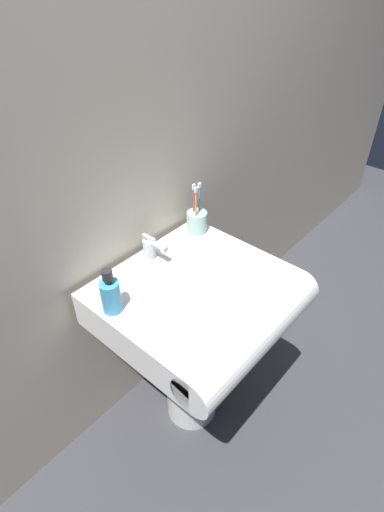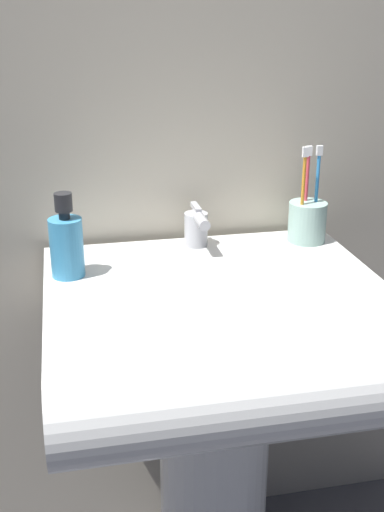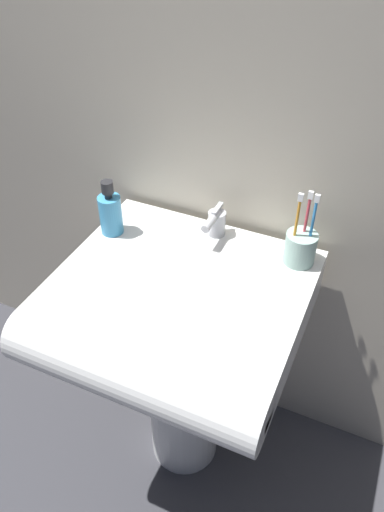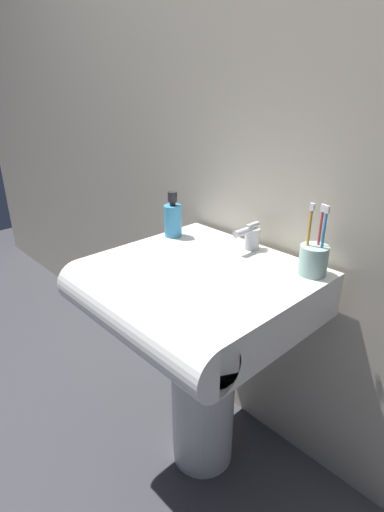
{
  "view_description": "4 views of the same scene",
  "coord_description": "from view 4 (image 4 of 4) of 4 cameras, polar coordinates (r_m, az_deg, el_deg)",
  "views": [
    {
      "loc": [
        -0.75,
        -0.66,
        1.66
      ],
      "look_at": [
        0.0,
        0.0,
        0.87
      ],
      "focal_mm": 28.0,
      "sensor_mm": 36.0,
      "label": 1
    },
    {
      "loc": [
        -0.26,
        -1.02,
        1.23
      ],
      "look_at": [
        -0.04,
        0.02,
        0.81
      ],
      "focal_mm": 45.0,
      "sensor_mm": 36.0,
      "label": 2
    },
    {
      "loc": [
        0.4,
        -0.81,
        1.59
      ],
      "look_at": [
        0.04,
        -0.03,
        0.87
      ],
      "focal_mm": 35.0,
      "sensor_mm": 36.0,
      "label": 3
    },
    {
      "loc": [
        0.75,
        -0.75,
        1.26
      ],
      "look_at": [
        -0.03,
        -0.02,
        0.79
      ],
      "focal_mm": 28.0,
      "sensor_mm": 36.0,
      "label": 4
    }
  ],
  "objects": [
    {
      "name": "toothbrush_cup",
      "position": [
        1.16,
        16.96,
        -0.39
      ],
      "size": [
        0.08,
        0.08,
        0.2
      ],
      "color": "#99BFB2",
      "rests_on": "sink_basin"
    },
    {
      "name": "faucet",
      "position": [
        1.29,
        8.37,
        2.73
      ],
      "size": [
        0.05,
        0.11,
        0.09
      ],
      "color": "#B7B7BC",
      "rests_on": "sink_basin"
    },
    {
      "name": "sink_pedestal",
      "position": [
        1.42,
        1.6,
        -18.12
      ],
      "size": [
        0.22,
        0.22,
        0.63
      ],
      "primitive_type": "cylinder",
      "color": "white",
      "rests_on": "ground"
    },
    {
      "name": "sink_basin",
      "position": [
        1.17,
        -0.07,
        -5.28
      ],
      "size": [
        0.61,
        0.58,
        0.14
      ],
      "color": "white",
      "rests_on": "sink_pedestal"
    },
    {
      "name": "soap_bottle",
      "position": [
        1.39,
        -2.74,
        5.33
      ],
      "size": [
        0.06,
        0.06,
        0.16
      ],
      "color": "#3F99CC",
      "rests_on": "sink_basin"
    },
    {
      "name": "wall_back",
      "position": [
        1.29,
        12.24,
        20.41
      ],
      "size": [
        5.0,
        0.05,
        2.4
      ],
      "primitive_type": "cube",
      "color": "#B7AD99",
      "rests_on": "ground"
    },
    {
      "name": "ground_plane",
      "position": [
        1.65,
        1.46,
        -26.28
      ],
      "size": [
        6.0,
        6.0,
        0.0
      ],
      "primitive_type": "plane",
      "color": "#38383D",
      "rests_on": "ground"
    }
  ]
}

